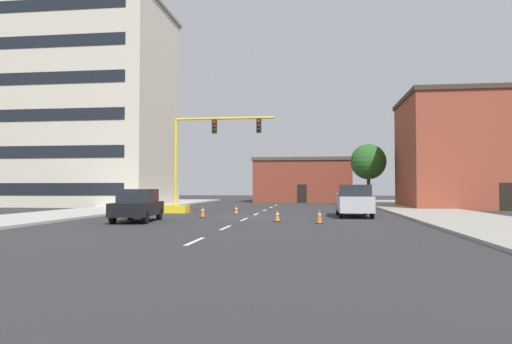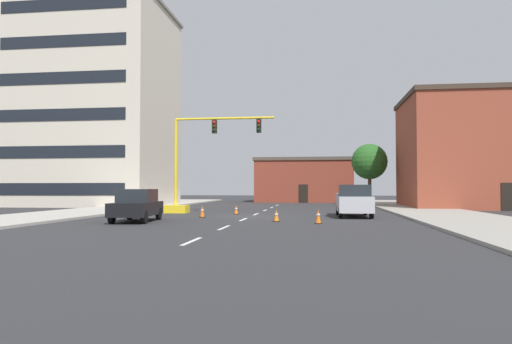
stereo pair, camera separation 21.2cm
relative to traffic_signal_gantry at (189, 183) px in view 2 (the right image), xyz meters
name	(u,v)px [view 2 (the right image)]	position (x,y,z in m)	size (l,w,h in m)	color
ground_plane	(251,216)	(4.97, -3.30, -2.18)	(160.00, 160.00, 0.00)	#2D2D30
sidewalk_left	(118,209)	(-7.37, 4.70, -2.11)	(6.00, 56.00, 0.14)	#B2ADA3
sidewalk_right	(425,210)	(17.32, 4.70, -2.11)	(6.00, 56.00, 0.14)	#9E998E
lane_stripe_seg_0	(192,241)	(4.97, -17.30, -2.18)	(0.16, 2.40, 0.01)	silver
lane_stripe_seg_1	(224,228)	(4.97, -11.80, -2.18)	(0.16, 2.40, 0.01)	silver
lane_stripe_seg_2	(243,219)	(4.97, -6.30, -2.18)	(0.16, 2.40, 0.01)	silver
lane_stripe_seg_3	(256,214)	(4.97, -0.80, -2.18)	(0.16, 2.40, 0.01)	silver
lane_stripe_seg_4	(265,210)	(4.97, 4.70, -2.18)	(0.16, 2.40, 0.01)	silver
lane_stripe_seg_5	(272,207)	(4.97, 10.20, -2.18)	(0.16, 2.40, 0.01)	silver
lane_stripe_seg_6	(277,205)	(4.97, 15.70, -2.18)	(0.16, 2.40, 0.01)	silver
building_tall_left	(94,106)	(-13.83, 13.08, 8.07)	(15.27, 12.80, 20.48)	beige
building_brick_center	(304,180)	(7.39, 27.60, 0.59)	(12.24, 7.80, 5.51)	brown
building_row_right	(484,151)	(23.86, 11.31, 2.85)	(13.95, 10.72, 10.05)	brown
traffic_signal_gantry	(189,183)	(0.00, 0.00, 0.00)	(8.01, 1.20, 6.83)	yellow
tree_right_far	(369,162)	(14.39, 16.43, 2.28)	(3.64, 3.64, 6.30)	#4C3823
pickup_truck_silver	(354,201)	(11.40, -2.80, -1.20)	(2.03, 5.40, 1.99)	#BCBCC1
sedan_black_near_left	(137,205)	(-0.43, -8.63, -1.29)	(2.29, 4.66, 1.74)	black
traffic_cone_roadside_a	(236,210)	(3.64, -1.08, -1.88)	(0.36, 0.36, 0.60)	black
traffic_cone_roadside_b	(202,212)	(2.17, -4.68, -1.83)	(0.36, 0.36, 0.71)	black
traffic_cone_roadside_c	(318,217)	(9.22, -8.87, -1.82)	(0.36, 0.36, 0.72)	black
traffic_cone_roadside_d	(276,216)	(6.99, -7.72, -1.87)	(0.36, 0.36, 0.63)	black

